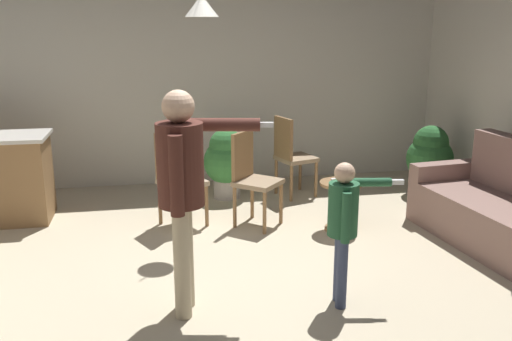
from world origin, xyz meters
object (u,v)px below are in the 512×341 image
at_px(person_child, 344,218).
at_px(dining_chair_centre_back, 252,175).
at_px(person_adult, 183,179).
at_px(dining_chair_by_counter, 291,154).
at_px(couch_floral, 502,211).
at_px(dining_chair_near_wall, 176,177).
at_px(side_table_by_couch, 340,200).
at_px(potted_plant_corner, 227,160).
at_px(spare_remote_on_table, 337,180).
at_px(potted_plant_by_wall, 430,157).

height_order(person_child, dining_chair_centre_back, person_child).
height_order(person_adult, dining_chair_by_counter, person_adult).
xyz_separation_m(couch_floral, person_adult, (-3.10, -0.76, 0.70)).
xyz_separation_m(person_child, dining_chair_near_wall, (-1.15, 1.92, -0.15)).
relative_size(couch_floral, side_table_by_couch, 3.62).
xyz_separation_m(person_adult, dining_chair_by_counter, (1.46, 2.63, -0.48)).
height_order(dining_chair_near_wall, potted_plant_corner, dining_chair_near_wall).
distance_m(side_table_by_couch, dining_chair_near_wall, 1.72).
relative_size(dining_chair_near_wall, dining_chair_centre_back, 1.00).
height_order(dining_chair_centre_back, spare_remote_on_table, dining_chair_centre_back).
bearing_deg(potted_plant_by_wall, dining_chair_near_wall, -169.82).
relative_size(person_adult, spare_remote_on_table, 12.77).
bearing_deg(dining_chair_centre_back, person_adult, 15.91).
bearing_deg(person_child, potted_plant_by_wall, 150.66).
bearing_deg(side_table_by_couch, person_child, -108.60).
bearing_deg(potted_plant_corner, dining_chair_centre_back, -82.15).
bearing_deg(potted_plant_corner, person_adult, -103.87).
relative_size(person_child, potted_plant_by_wall, 1.28).
xyz_separation_m(couch_floral, spare_remote_on_table, (-1.46, 0.67, 0.21)).
distance_m(couch_floral, person_adult, 3.26).
xyz_separation_m(person_child, spare_remote_on_table, (0.47, 1.54, -0.16)).
distance_m(potted_plant_by_wall, spare_remote_on_table, 1.80).
xyz_separation_m(dining_chair_centre_back, potted_plant_corner, (-0.14, 0.99, -0.07)).
distance_m(person_child, dining_chair_near_wall, 2.25).
relative_size(side_table_by_couch, dining_chair_by_counter, 0.52).
bearing_deg(potted_plant_corner, dining_chair_near_wall, -125.61).
xyz_separation_m(person_adult, spare_remote_on_table, (1.64, 1.43, -0.49)).
xyz_separation_m(couch_floral, potted_plant_corner, (-2.42, 1.97, 0.14)).
bearing_deg(potted_plant_corner, person_child, -80.07).
relative_size(dining_chair_by_counter, potted_plant_corner, 1.16).
bearing_deg(side_table_by_couch, dining_chair_by_counter, 99.92).
bearing_deg(dining_chair_by_counter, potted_plant_by_wall, 63.82).
bearing_deg(potted_plant_by_wall, spare_remote_on_table, -148.29).
bearing_deg(person_adult, spare_remote_on_table, 142.23).
bearing_deg(potted_plant_by_wall, side_table_by_couch, -146.76).
bearing_deg(side_table_by_couch, dining_chair_near_wall, 166.00).
distance_m(side_table_by_couch, person_adult, 2.29).
height_order(dining_chair_by_counter, potted_plant_by_wall, dining_chair_by_counter).
xyz_separation_m(dining_chair_near_wall, potted_plant_corner, (0.66, 0.92, -0.07)).
bearing_deg(potted_plant_by_wall, person_adult, -143.14).
bearing_deg(person_child, dining_chair_by_counter, -176.57).
xyz_separation_m(person_adult, potted_plant_corner, (0.67, 2.73, -0.55)).
distance_m(dining_chair_by_counter, dining_chair_centre_back, 1.11).
height_order(dining_chair_by_counter, spare_remote_on_table, dining_chair_by_counter).
distance_m(potted_plant_corner, potted_plant_by_wall, 2.52).
bearing_deg(couch_floral, dining_chair_centre_back, 60.43).
height_order(side_table_by_couch, person_child, person_child).
relative_size(couch_floral, dining_chair_near_wall, 1.88).
height_order(side_table_by_couch, dining_chair_by_counter, dining_chair_by_counter).
xyz_separation_m(side_table_by_couch, person_child, (-0.51, -1.51, 0.37)).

